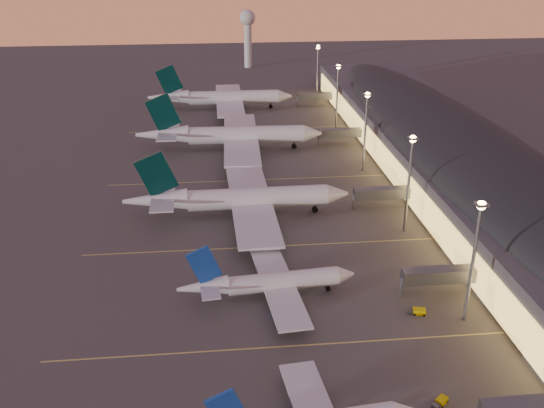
{
  "coord_description": "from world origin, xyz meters",
  "views": [
    {
      "loc": [
        -12.52,
        -96.81,
        70.0
      ],
      "look_at": [
        2.0,
        45.0,
        7.0
      ],
      "focal_mm": 40.0,
      "sensor_mm": 36.0,
      "label": 1
    }
  ],
  "objects_px": {
    "radar_tower": "(248,29)",
    "airliner_wide_far": "(221,98)",
    "airliner_narrow_north": "(268,283)",
    "baggage_tug_c": "(417,311)",
    "airliner_wide_mid": "(230,135)",
    "airliner_wide_near": "(238,199)",
    "baggage_tug_b": "(440,402)"
  },
  "relations": [
    {
      "from": "airliner_wide_far",
      "to": "baggage_tug_c",
      "type": "distance_m",
      "value": 167.07
    },
    {
      "from": "airliner_narrow_north",
      "to": "airliner_wide_far",
      "type": "height_order",
      "value": "airliner_wide_far"
    },
    {
      "from": "airliner_wide_near",
      "to": "radar_tower",
      "type": "xyz_separation_m",
      "value": [
        16.27,
        206.37,
        16.83
      ]
    },
    {
      "from": "airliner_wide_near",
      "to": "airliner_wide_far",
      "type": "distance_m",
      "value": 112.57
    },
    {
      "from": "airliner_wide_mid",
      "to": "baggage_tug_c",
      "type": "bearing_deg",
      "value": -70.8
    },
    {
      "from": "radar_tower",
      "to": "airliner_wide_mid",
      "type": "bearing_deg",
      "value": -96.19
    },
    {
      "from": "airliner_wide_mid",
      "to": "radar_tower",
      "type": "distance_m",
      "value": 151.82
    },
    {
      "from": "airliner_narrow_north",
      "to": "airliner_wide_far",
      "type": "bearing_deg",
      "value": 86.91
    },
    {
      "from": "airliner_wide_far",
      "to": "radar_tower",
      "type": "xyz_separation_m",
      "value": [
        18.11,
        93.81,
        16.66
      ]
    },
    {
      "from": "airliner_wide_near",
      "to": "airliner_wide_far",
      "type": "relative_size",
      "value": 0.97
    },
    {
      "from": "airliner_wide_mid",
      "to": "airliner_wide_far",
      "type": "relative_size",
      "value": 1.05
    },
    {
      "from": "airliner_wide_far",
      "to": "baggage_tug_b",
      "type": "bearing_deg",
      "value": -80.36
    },
    {
      "from": "airliner_narrow_north",
      "to": "baggage_tug_b",
      "type": "height_order",
      "value": "airliner_narrow_north"
    },
    {
      "from": "radar_tower",
      "to": "baggage_tug_b",
      "type": "xyz_separation_m",
      "value": [
        12.69,
        -282.75,
        -21.42
      ]
    },
    {
      "from": "baggage_tug_b",
      "to": "radar_tower",
      "type": "bearing_deg",
      "value": 53.59
    },
    {
      "from": "airliner_narrow_north",
      "to": "airliner_wide_near",
      "type": "xyz_separation_m",
      "value": [
        -4.1,
        41.4,
        1.53
      ]
    },
    {
      "from": "airliner_narrow_north",
      "to": "baggage_tug_b",
      "type": "bearing_deg",
      "value": -59.89
    },
    {
      "from": "airliner_narrow_north",
      "to": "baggage_tug_c",
      "type": "relative_size",
      "value": 9.34
    },
    {
      "from": "airliner_wide_mid",
      "to": "airliner_wide_near",
      "type": "bearing_deg",
      "value": -88.18
    },
    {
      "from": "radar_tower",
      "to": "baggage_tug_c",
      "type": "distance_m",
      "value": 258.5
    },
    {
      "from": "airliner_narrow_north",
      "to": "airliner_wide_mid",
      "type": "bearing_deg",
      "value": 87.1
    },
    {
      "from": "airliner_narrow_north",
      "to": "airliner_wide_far",
      "type": "distance_m",
      "value": 154.08
    },
    {
      "from": "airliner_narrow_north",
      "to": "radar_tower",
      "type": "bearing_deg",
      "value": 81.89
    },
    {
      "from": "airliner_wide_near",
      "to": "baggage_tug_b",
      "type": "bearing_deg",
      "value": -70.33
    },
    {
      "from": "airliner_wide_near",
      "to": "baggage_tug_c",
      "type": "relative_size",
      "value": 15.0
    },
    {
      "from": "airliner_wide_mid",
      "to": "airliner_wide_far",
      "type": "distance_m",
      "value": 56.26
    },
    {
      "from": "airliner_narrow_north",
      "to": "airliner_wide_near",
      "type": "distance_m",
      "value": 41.64
    },
    {
      "from": "airliner_wide_near",
      "to": "baggage_tug_b",
      "type": "distance_m",
      "value": 81.82
    },
    {
      "from": "radar_tower",
      "to": "airliner_wide_far",
      "type": "bearing_deg",
      "value": -100.92
    },
    {
      "from": "airliner_narrow_north",
      "to": "baggage_tug_c",
      "type": "height_order",
      "value": "airliner_narrow_north"
    },
    {
      "from": "airliner_narrow_north",
      "to": "baggage_tug_b",
      "type": "distance_m",
      "value": 43.03
    },
    {
      "from": "airliner_narrow_north",
      "to": "baggage_tug_b",
      "type": "relative_size",
      "value": 11.32
    }
  ]
}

